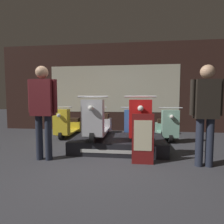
# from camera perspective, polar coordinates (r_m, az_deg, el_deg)

# --- Properties ---
(ground_plane) EXTENTS (30.00, 30.00, 0.00)m
(ground_plane) POSITION_cam_1_polar(r_m,az_deg,el_deg) (3.32, -6.18, -16.72)
(ground_plane) COLOR #38383D
(shop_wall_back) EXTENTS (8.58, 0.09, 3.20)m
(shop_wall_back) POSITION_cam_1_polar(r_m,az_deg,el_deg) (6.52, 0.45, 7.96)
(shop_wall_back) COLOR #331E19
(shop_wall_back) RESTS_ON ground_plane
(display_platform) EXTENTS (2.10, 1.23, 0.29)m
(display_platform) POSITION_cam_1_polar(r_m,az_deg,el_deg) (4.17, 2.06, -10.20)
(display_platform) COLOR black
(display_platform) RESTS_ON ground_plane
(scooter_display_left) EXTENTS (0.61, 1.56, 0.96)m
(scooter_display_left) POSITION_cam_1_polar(r_m,az_deg,el_deg) (4.05, -4.71, -3.39)
(scooter_display_left) COLOR black
(scooter_display_left) RESTS_ON display_platform
(scooter_display_right) EXTENTS (0.61, 1.56, 0.96)m
(scooter_display_right) POSITION_cam_1_polar(r_m,az_deg,el_deg) (3.98, 8.79, -3.57)
(scooter_display_right) COLOR black
(scooter_display_right) RESTS_ON display_platform
(scooter_backrow_0) EXTENTS (0.61, 1.56, 0.96)m
(scooter_backrow_0) POSITION_cam_1_polar(r_m,az_deg,el_deg) (5.72, -14.24, -4.10)
(scooter_backrow_0) COLOR black
(scooter_backrow_0) RESTS_ON ground_plane
(scooter_backrow_1) EXTENTS (0.61, 1.56, 0.96)m
(scooter_backrow_1) POSITION_cam_1_polar(r_m,az_deg,el_deg) (5.45, -4.18, -4.41)
(scooter_backrow_1) COLOR black
(scooter_backrow_1) RESTS_ON ground_plane
(scooter_backrow_2) EXTENTS (0.61, 1.56, 0.96)m
(scooter_backrow_2) POSITION_cam_1_polar(r_m,az_deg,el_deg) (5.35, 6.58, -4.58)
(scooter_backrow_2) COLOR black
(scooter_backrow_2) RESTS_ON ground_plane
(scooter_backrow_3) EXTENTS (0.61, 1.56, 0.96)m
(scooter_backrow_3) POSITION_cam_1_polar(r_m,az_deg,el_deg) (5.45, 17.34, -4.59)
(scooter_backrow_3) COLOR black
(scooter_backrow_3) RESTS_ON ground_plane
(person_left_browsing) EXTENTS (0.58, 0.24, 1.81)m
(person_left_browsing) POSITION_cam_1_polar(r_m,az_deg,el_deg) (3.60, -21.64, 2.16)
(person_left_browsing) COLOR #232838
(person_left_browsing) RESTS_ON ground_plane
(person_right_browsing) EXTENTS (0.54, 0.23, 1.77)m
(person_right_browsing) POSITION_cam_1_polar(r_m,az_deg,el_deg) (3.42, 28.32, 1.12)
(person_right_browsing) COLOR #232838
(person_right_browsing) RESTS_ON ground_plane
(price_sign_board) EXTENTS (0.39, 0.04, 0.92)m
(price_sign_board) POSITION_cam_1_polar(r_m,az_deg,el_deg) (3.24, 10.00, -8.64)
(price_sign_board) COLOR maroon
(price_sign_board) RESTS_ON ground_plane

